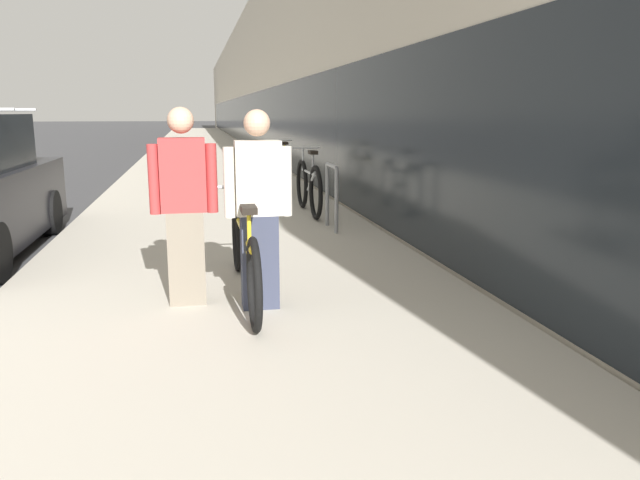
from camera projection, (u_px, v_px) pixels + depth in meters
sidewalk_slab at (202, 153)px, 24.32m from camera, size 4.03×70.00×0.13m
storefront_facade at (333, 85)px, 32.78m from camera, size 10.01×70.00×5.99m
tandem_bicycle at (244, 254)px, 5.08m from camera, size 0.52×2.38×0.84m
person_rider at (259, 210)px, 4.74m from camera, size 0.52×0.20×1.52m
person_bystander at (184, 207)px, 4.84m from camera, size 0.52×0.20×1.54m
bike_rack_hoop at (332, 190)px, 8.00m from camera, size 0.05×0.60×0.84m
cruiser_bike_nearest at (309, 187)px, 9.29m from camera, size 0.52×1.90×0.97m
cruiser_bike_middle at (282, 171)px, 11.68m from camera, size 0.52×1.83×0.97m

